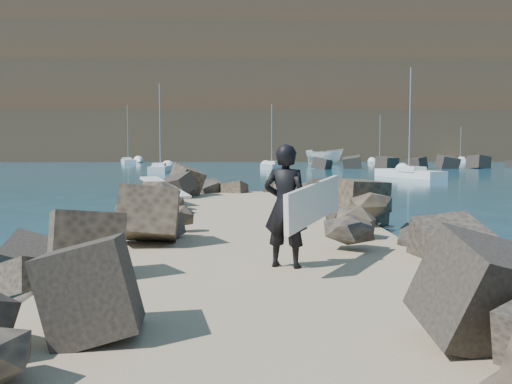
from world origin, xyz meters
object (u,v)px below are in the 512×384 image
surfboard_resting (165,191)px  sailboat_c (409,174)px  surfer_with_board (290,205)px  boat_imported (324,156)px

surfboard_resting → sailboat_c: sailboat_c is taller
surfer_with_board → sailboat_c: sailboat_c is taller
boat_imported → sailboat_c: size_ratio=0.67×
surfboard_resting → boat_imported: bearing=43.0°
surfer_with_board → sailboat_c: 41.09m
surfboard_resting → boat_imported: boat_imported is taller
boat_imported → surfboard_resting: bearing=-163.4°
boat_imported → surfer_with_board: 80.47m
boat_imported → surfer_with_board: (-12.16, -79.55, 0.38)m
surfboard_resting → boat_imported: size_ratio=0.42×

